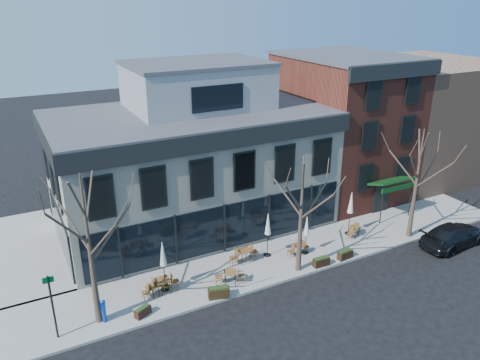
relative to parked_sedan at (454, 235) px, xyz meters
name	(u,v)px	position (x,y,z in m)	size (l,w,h in m)	color
ground	(224,254)	(-13.77, 5.97, -0.74)	(120.00, 120.00, 0.00)	black
sidewalk_front	(286,256)	(-10.52, 3.82, -0.67)	(33.50, 4.70, 0.15)	gray
sidewalk_side	(25,252)	(-25.02, 11.97, -0.67)	(4.50, 12.00, 0.15)	gray
corner_building	(192,160)	(-13.70, 11.04, 3.98)	(18.39, 10.39, 11.10)	silver
red_brick_building	(342,125)	(-0.77, 10.95, 4.89)	(8.20, 11.78, 11.18)	maroon
bg_building	(421,116)	(9.23, 11.97, 4.26)	(12.00, 12.00, 10.00)	#8C664C
tree_corner	(90,249)	(-22.26, 2.76, 3.51)	(3.93, 3.98, 7.92)	#382B21
tree_mid	(301,214)	(-10.76, 2.06, 3.05)	(3.50, 3.55, 7.04)	#382B21
tree_right	(417,183)	(-1.76, 2.06, 3.28)	(3.72, 3.77, 7.48)	#382B21
sign_pole	(52,303)	(-24.27, 2.47, 1.33)	(0.50, 0.10, 3.40)	black
parked_sedan	(454,235)	(0.00, 0.00, 0.00)	(2.08, 5.11, 1.48)	black
call_box	(104,310)	(-22.03, 2.57, 0.11)	(0.26, 0.26, 1.32)	#0C359F
cafe_set_0	(156,289)	(-19.08, 3.50, -0.17)	(1.59, 0.68, 0.83)	brown
cafe_set_1	(163,284)	(-18.66, 3.57, -0.07)	(1.94, 0.80, 1.02)	brown
cafe_set_2	(230,276)	(-14.99, 2.67, -0.12)	(1.77, 1.06, 0.91)	brown
cafe_set_3	(244,254)	(-13.22, 4.33, -0.08)	(1.91, 0.77, 1.01)	brown
cafe_set_4	(298,249)	(-9.79, 3.50, -0.17)	(1.56, 0.64, 0.82)	brown
cafe_set_5	(354,230)	(-5.09, 3.80, -0.17)	(1.57, 1.00, 0.82)	brown
umbrella_0	(163,256)	(-18.46, 3.78, 1.52)	(0.48, 0.48, 2.99)	black
umbrella_2	(268,226)	(-11.58, 4.31, 1.45)	(0.46, 0.46, 2.89)	black
umbrella_3	(307,228)	(-9.31, 3.43, 1.20)	(0.41, 0.41, 2.54)	black
umbrella_4	(351,205)	(-5.21, 4.20, 1.56)	(0.49, 0.49, 3.05)	black
planter_0	(143,311)	(-20.20, 2.16, -0.35)	(0.95, 0.69, 0.49)	black
planter_1	(219,292)	(-16.13, 1.77, -0.27)	(1.22, 0.74, 0.64)	#2F210F
planter_2	(321,262)	(-9.32, 1.77, -0.31)	(1.04, 0.45, 0.57)	black
planter_3	(345,254)	(-7.50, 1.77, -0.31)	(1.05, 0.49, 0.57)	black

